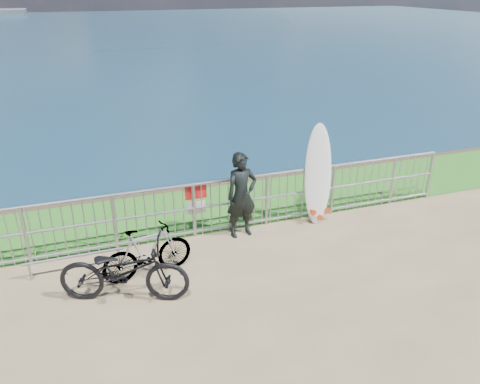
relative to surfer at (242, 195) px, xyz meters
name	(u,v)px	position (x,y,z in m)	size (l,w,h in m)	color
grass_strip	(205,208)	(-0.38, 1.34, -0.84)	(120.00, 120.00, 0.00)	#266E1E
railing	(220,206)	(-0.37, 0.24, -0.27)	(10.06, 0.10, 1.13)	gray
surfer	(242,195)	(0.00, 0.00, 0.00)	(0.62, 0.41, 1.70)	black
surfboard	(318,178)	(1.66, 0.08, 0.10)	(0.66, 0.63, 2.06)	white
bicycle_near	(124,271)	(-2.39, -1.36, -0.32)	(0.70, 2.01, 1.06)	black
bicycle_far	(147,252)	(-1.95, -0.82, -0.39)	(0.44, 1.54, 0.93)	black
bike_rack	(75,258)	(-3.12, -0.32, -0.57)	(1.64, 0.05, 0.34)	gray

